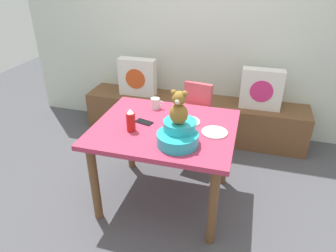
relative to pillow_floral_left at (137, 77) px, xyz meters
name	(u,v)px	position (x,y,z in m)	size (l,w,h in m)	color
ground_plane	(165,197)	(0.69, -1.19, -0.68)	(8.00, 8.00, 0.00)	#4C4C51
back_wall	(202,21)	(0.69, 0.29, 0.62)	(4.40, 0.10, 2.60)	silver
window_bench	(193,117)	(0.69, 0.02, -0.45)	(2.60, 0.44, 0.46)	brown
pillow_floral_left	(137,77)	(0.00, 0.00, 0.00)	(0.44, 0.15, 0.44)	white
pillow_floral_right	(262,89)	(1.43, 0.00, 0.00)	(0.44, 0.15, 0.44)	white
dining_table	(165,138)	(0.69, -1.19, -0.05)	(1.12, 0.93, 0.74)	#B73351
highchair	(193,111)	(0.77, -0.42, -0.16)	(0.38, 0.49, 0.79)	#D84C59
infant_seat_teal	(178,134)	(0.85, -1.41, 0.13)	(0.30, 0.33, 0.16)	#25AFBB
teddy_bear	(179,108)	(0.85, -1.41, 0.34)	(0.13, 0.12, 0.25)	olive
ketchup_bottle	(131,120)	(0.46, -1.33, 0.15)	(0.07, 0.07, 0.18)	red
coffee_mug	(156,103)	(0.51, -0.89, 0.11)	(0.12, 0.08, 0.09)	silver
dinner_plate_near	(188,122)	(0.85, -1.08, 0.07)	(0.20, 0.20, 0.01)	white
dinner_plate_far	(215,132)	(1.08, -1.19, 0.07)	(0.20, 0.20, 0.01)	white
cell_phone	(144,122)	(0.51, -1.18, 0.06)	(0.07, 0.14, 0.01)	black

